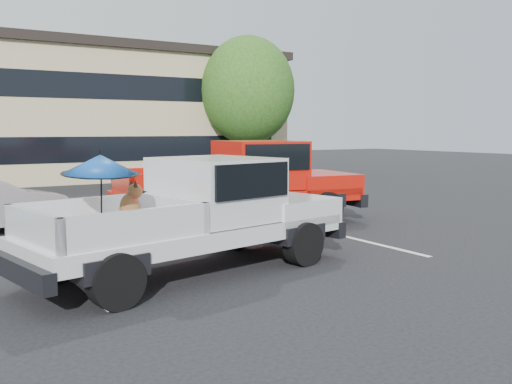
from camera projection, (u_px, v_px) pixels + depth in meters
ground at (281, 273)px, 9.38m from camera, size 90.00×90.00×0.00m
stripe_left at (65, 271)px, 9.50m from camera, size 0.12×5.00×0.01m
stripe_right at (342, 236)px, 12.64m from camera, size 0.12×5.00×0.01m
motel_building at (73, 112)px, 27.81m from camera, size 20.40×8.40×6.30m
tree_right at (248, 90)px, 27.16m from camera, size 4.46×4.46×6.78m
tree_back at (130, 93)px, 32.32m from camera, size 4.68×4.68×7.11m
silver_pickup at (204, 208)px, 9.48m from camera, size 5.96×3.00×2.06m
red_pickup at (253, 179)px, 14.16m from camera, size 6.49×2.92×2.07m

